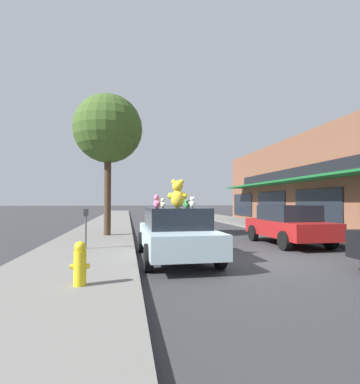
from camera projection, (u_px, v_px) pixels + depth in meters
name	position (u px, v px, depth m)	size (l,w,h in m)	color
ground_plane	(266.00, 261.00, 8.38)	(260.00, 260.00, 0.00)	#333335
sidewalk_near	(73.00, 265.00, 7.48)	(3.16, 90.00, 0.17)	slate
plush_art_car	(175.00, 232.00, 8.70)	(2.00, 4.59, 1.50)	#ADC6D1
teddy_bear_giant	(178.00, 194.00, 8.79)	(0.63, 0.43, 0.83)	yellow
teddy_bear_brown	(188.00, 204.00, 8.88)	(0.17, 0.10, 0.22)	olive
teddy_bear_orange	(158.00, 204.00, 8.19)	(0.18, 0.11, 0.25)	orange
teddy_bear_cream	(163.00, 203.00, 8.62)	(0.17, 0.20, 0.28)	beige
teddy_bear_white	(192.00, 202.00, 8.75)	(0.23, 0.14, 0.32)	white
teddy_bear_pink	(157.00, 202.00, 7.97)	(0.20, 0.27, 0.36)	pink
teddy_bear_green	(186.00, 204.00, 8.14)	(0.17, 0.11, 0.24)	green
parked_car_far_center	(288.00, 224.00, 11.71)	(1.96, 4.17, 1.53)	maroon
street_tree	(108.00, 129.00, 13.66)	(3.12, 3.12, 6.41)	#473323
fire_hydrant	(80.00, 263.00, 5.37)	(0.33, 0.22, 0.79)	yellow
parking_meter	(86.00, 223.00, 9.59)	(0.14, 0.10, 1.27)	#4C4C51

